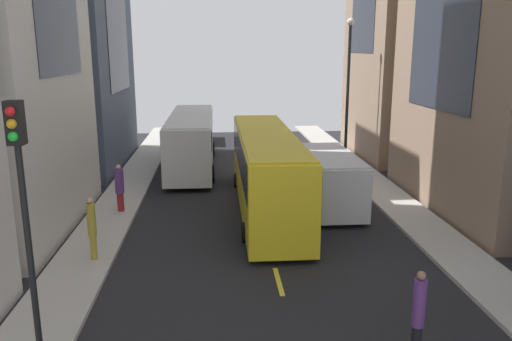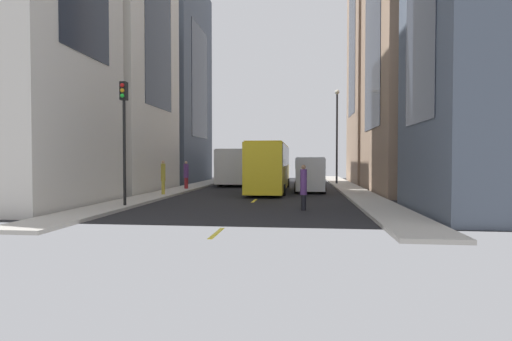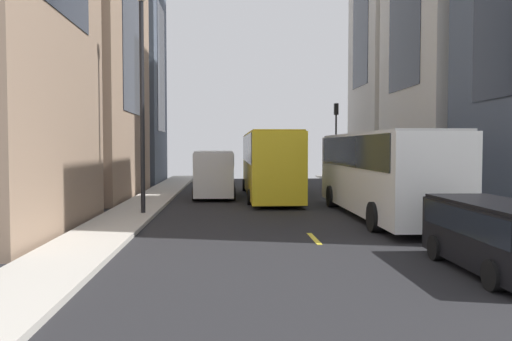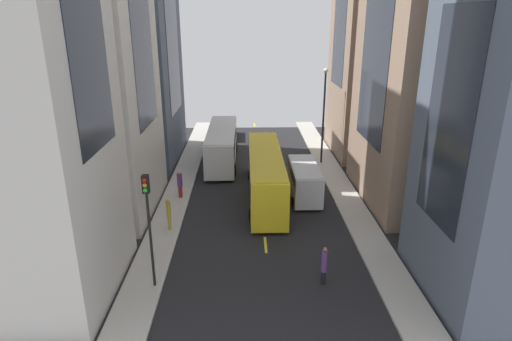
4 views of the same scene
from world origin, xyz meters
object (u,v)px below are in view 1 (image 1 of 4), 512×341
object	(u,v)px
city_bus_white	(191,136)
pedestrian_crossing_near	(120,187)
car_black_0	(198,130)
pedestrian_waiting_curb	(419,311)
traffic_light_near_corner	(22,191)
streetcar_yellow	(266,164)
pedestrian_walking_far	(92,226)
delivery_van_white	(331,176)

from	to	relation	value
city_bus_white	pedestrian_crossing_near	size ratio (longest dim) A/B	5.43
car_black_0	pedestrian_waiting_curb	world-z (taller)	pedestrian_waiting_curb
car_black_0	traffic_light_near_corner	world-z (taller)	traffic_light_near_corner
streetcar_yellow	pedestrian_walking_far	size ratio (longest dim) A/B	5.82
pedestrian_waiting_curb	pedestrian_walking_far	bearing A→B (deg)	-26.18
city_bus_white	traffic_light_near_corner	distance (m)	20.85
streetcar_yellow	car_black_0	world-z (taller)	streetcar_yellow
streetcar_yellow	pedestrian_walking_far	distance (m)	8.66
pedestrian_crossing_near	traffic_light_near_corner	distance (m)	12.08
streetcar_yellow	pedestrian_crossing_near	distance (m)	6.64
streetcar_yellow	delivery_van_white	size ratio (longest dim) A/B	2.17
delivery_van_white	pedestrian_crossing_near	xyz separation A→B (m)	(-9.59, -0.19, -0.24)
traffic_light_near_corner	city_bus_white	bearing A→B (deg)	83.04
city_bus_white	pedestrian_walking_far	world-z (taller)	city_bus_white
car_black_0	pedestrian_walking_far	distance (m)	23.78
pedestrian_walking_far	traffic_light_near_corner	size ratio (longest dim) A/B	0.36
pedestrian_walking_far	traffic_light_near_corner	xyz separation A→B (m)	(0.24, -6.28, 3.03)
city_bus_white	pedestrian_walking_far	xyz separation A→B (m)	(-2.75, -14.28, -0.67)
city_bus_white	streetcar_yellow	distance (m)	9.46
traffic_light_near_corner	pedestrian_crossing_near	bearing A→B (deg)	91.40
city_bus_white	pedestrian_waiting_curb	world-z (taller)	city_bus_white
pedestrian_walking_far	traffic_light_near_corner	world-z (taller)	traffic_light_near_corner
car_black_0	traffic_light_near_corner	size ratio (longest dim) A/B	0.74
streetcar_yellow	pedestrian_waiting_curb	size ratio (longest dim) A/B	5.94
city_bus_white	pedestrian_crossing_near	bearing A→B (deg)	-107.46
pedestrian_waiting_curb	traffic_light_near_corner	xyz separation A→B (m)	(-8.80, -0.15, 3.22)
streetcar_yellow	pedestrian_walking_far	xyz separation A→B (m)	(-6.54, -5.62, -0.78)
streetcar_yellow	car_black_0	xyz separation A→B (m)	(-3.69, 17.99, -1.18)
city_bus_white	pedestrian_crossing_near	xyz separation A→B (m)	(-2.80, -8.89, -0.73)
delivery_van_white	pedestrian_walking_far	world-z (taller)	delivery_van_white
streetcar_yellow	traffic_light_near_corner	size ratio (longest dim) A/B	2.11
delivery_van_white	pedestrian_waiting_curb	world-z (taller)	delivery_van_white
pedestrian_crossing_near	pedestrian_waiting_curb	size ratio (longest dim) A/B	0.99
pedestrian_walking_far	traffic_light_near_corner	bearing A→B (deg)	-161.36
traffic_light_near_corner	streetcar_yellow	bearing A→B (deg)	62.11
streetcar_yellow	pedestrian_crossing_near	xyz separation A→B (m)	(-6.58, -0.22, -0.85)
city_bus_white	streetcar_yellow	bearing A→B (deg)	-66.39
pedestrian_walking_far	pedestrian_waiting_curb	size ratio (longest dim) A/B	1.02
streetcar_yellow	pedestrian_crossing_near	world-z (taller)	streetcar_yellow
streetcar_yellow	city_bus_white	bearing A→B (deg)	113.61
pedestrian_walking_far	traffic_light_near_corner	distance (m)	6.98
pedestrian_crossing_near	delivery_van_white	bearing A→B (deg)	176.98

